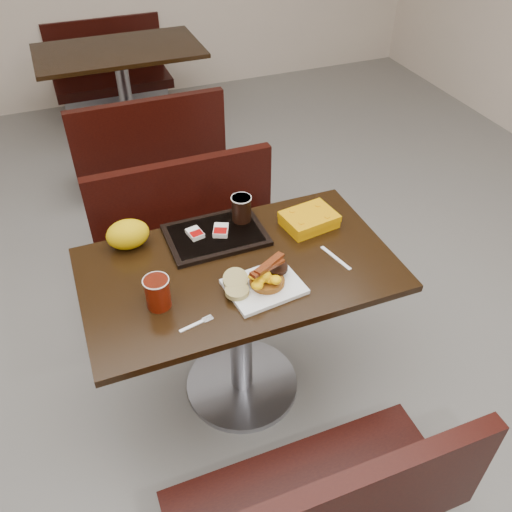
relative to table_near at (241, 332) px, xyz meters
name	(u,v)px	position (x,y,z in m)	size (l,w,h in m)	color
floor	(242,385)	(0.00, 0.00, -0.38)	(6.00, 7.00, 0.01)	gray
table_near	(241,332)	(0.00, 0.00, 0.00)	(1.20, 0.70, 0.75)	black
bench_near_s	(311,480)	(0.00, -0.70, -0.02)	(1.00, 0.46, 0.72)	black
bench_near_n	(195,241)	(0.00, 0.70, -0.02)	(1.00, 0.46, 0.72)	black
table_far	(126,98)	(0.00, 2.60, 0.00)	(1.20, 0.70, 0.75)	black
bench_far_s	(146,139)	(0.00, 1.90, -0.02)	(1.00, 0.46, 0.72)	black
bench_far_n	(111,68)	(0.00, 3.30, -0.02)	(1.00, 0.46, 0.72)	black
platter	(264,286)	(0.05, -0.15, 0.38)	(0.27, 0.21, 0.02)	white
pancake_stack	(267,280)	(0.06, -0.14, 0.40)	(0.13, 0.13, 0.03)	brown
sausage_patty	(276,267)	(0.11, -0.11, 0.42)	(0.09, 0.09, 0.01)	black
scrambled_eggs	(264,277)	(0.04, -0.16, 0.44)	(0.10, 0.08, 0.05)	yellow
bacon_strips	(267,267)	(0.06, -0.15, 0.48)	(0.16, 0.07, 0.01)	#410E04
muffin_bottom	(237,291)	(-0.06, -0.15, 0.40)	(0.09, 0.09, 0.02)	tan
muffin_top	(235,280)	(-0.05, -0.11, 0.41)	(0.09, 0.09, 0.02)	tan
coffee_cup_near	(158,293)	(-0.33, -0.09, 0.44)	(0.09, 0.09, 0.12)	maroon
fork	(191,326)	(-0.26, -0.23, 0.38)	(0.13, 0.02, 0.00)	white
knife	(336,258)	(0.37, -0.09, 0.38)	(0.17, 0.01, 0.00)	white
condiment_ketchup	(225,254)	(-0.03, 0.09, 0.38)	(0.04, 0.03, 0.01)	#8C0504
tray	(216,235)	(-0.03, 0.21, 0.38)	(0.40, 0.28, 0.02)	black
hashbrown_sleeve_left	(195,233)	(-0.11, 0.23, 0.40)	(0.05, 0.07, 0.02)	silver
hashbrown_sleeve_right	(221,230)	(0.00, 0.21, 0.40)	(0.06, 0.08, 0.02)	silver
coffee_cup_far	(241,209)	(0.11, 0.26, 0.45)	(0.08, 0.08, 0.11)	black
clamshell	(309,220)	(0.37, 0.14, 0.40)	(0.21, 0.16, 0.06)	orange
paper_bag	(128,234)	(-0.37, 0.28, 0.43)	(0.17, 0.13, 0.12)	#D39607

